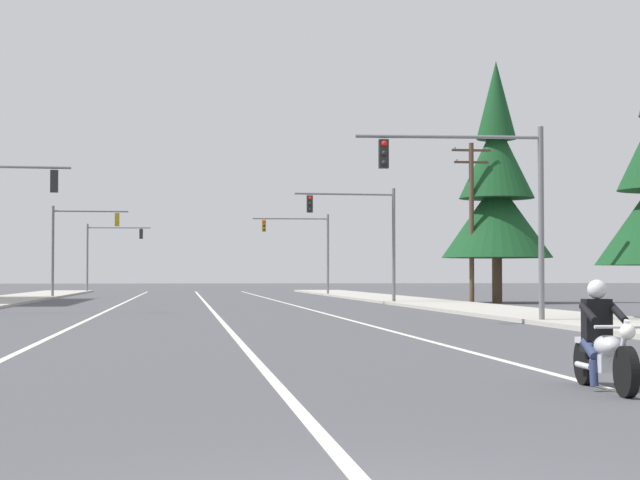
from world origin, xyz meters
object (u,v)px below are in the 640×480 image
at_px(motorcycle_with_rider, 603,346).
at_px(traffic_signal_mid_right, 365,226).
at_px(traffic_signal_near_right, 486,191).
at_px(conifer_tree_right_verge_far, 497,192).
at_px(traffic_signal_far_right, 306,241).
at_px(utility_pole_right_far, 472,217).
at_px(traffic_signal_far_left, 106,246).
at_px(traffic_signal_mid_left, 75,237).

height_order(motorcycle_with_rider, traffic_signal_mid_right, traffic_signal_mid_right).
xyz_separation_m(traffic_signal_near_right, conifer_tree_right_verge_far, (7.85, 24.83, 2.01)).
relative_size(traffic_signal_mid_right, traffic_signal_far_right, 1.00).
bearing_deg(traffic_signal_far_right, motorcycle_with_rider, -93.29).
bearing_deg(traffic_signal_mid_right, traffic_signal_far_right, 90.76).
distance_m(utility_pole_right_far, conifer_tree_right_verge_far, 2.56).
height_order(traffic_signal_near_right, traffic_signal_far_left, same).
relative_size(traffic_signal_far_right, conifer_tree_right_verge_far, 0.46).
bearing_deg(traffic_signal_far_left, conifer_tree_right_verge_far, -59.54).
bearing_deg(utility_pole_right_far, traffic_signal_far_left, 117.94).
xyz_separation_m(traffic_signal_near_right, traffic_signal_mid_right, (0.25, 23.73, -0.03)).
bearing_deg(traffic_signal_mid_left, conifer_tree_right_verge_far, -33.26).
height_order(traffic_signal_mid_right, traffic_signal_mid_left, same).
distance_m(traffic_signal_near_right, traffic_signal_far_left, 67.76).
bearing_deg(utility_pole_right_far, traffic_signal_near_right, -104.43).
height_order(traffic_signal_near_right, traffic_signal_far_right, same).
xyz_separation_m(traffic_signal_mid_right, traffic_signal_mid_left, (-16.82, 17.12, -0.02)).
relative_size(traffic_signal_mid_left, utility_pole_right_far, 0.71).
bearing_deg(traffic_signal_far_right, traffic_signal_mid_left, -155.55).
bearing_deg(motorcycle_with_rider, traffic_signal_far_right, 86.71).
height_order(utility_pole_right_far, conifer_tree_right_verge_far, conifer_tree_right_verge_far).
xyz_separation_m(traffic_signal_far_right, conifer_tree_right_verge_far, (7.92, -23.52, 2.01)).
bearing_deg(traffic_signal_mid_right, motorcycle_with_rider, -95.62).
distance_m(traffic_signal_near_right, utility_pole_right_far, 24.46).
relative_size(traffic_signal_near_right, traffic_signal_far_left, 1.00).
height_order(traffic_signal_mid_right, traffic_signal_far_right, same).
relative_size(motorcycle_with_rider, traffic_signal_mid_right, 0.35).
bearing_deg(utility_pole_right_far, traffic_signal_far_right, 104.04).
bearing_deg(traffic_signal_mid_left, motorcycle_with_rider, -78.04).
height_order(traffic_signal_mid_left, conifer_tree_right_verge_far, conifer_tree_right_verge_far).
bearing_deg(traffic_signal_mid_right, traffic_signal_mid_left, 134.50).
height_order(traffic_signal_far_right, traffic_signal_far_left, same).
relative_size(traffic_signal_far_left, utility_pole_right_far, 0.71).
xyz_separation_m(traffic_signal_far_right, utility_pole_right_far, (6.17, -24.66, 0.54)).
bearing_deg(conifer_tree_right_verge_far, utility_pole_right_far, -146.84).
xyz_separation_m(traffic_signal_near_right, traffic_signal_far_right, (-0.07, 48.35, -0.01)).
bearing_deg(motorcycle_with_rider, conifer_tree_right_verge_far, 74.89).
bearing_deg(traffic_signal_far_right, conifer_tree_right_verge_far, -71.38).
height_order(traffic_signal_mid_left, traffic_signal_far_right, same).
relative_size(traffic_signal_mid_right, traffic_signal_far_left, 1.00).
xyz_separation_m(traffic_signal_far_right, traffic_signal_far_left, (-16.16, 17.43, -0.01)).
relative_size(traffic_signal_mid_right, utility_pole_right_far, 0.71).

